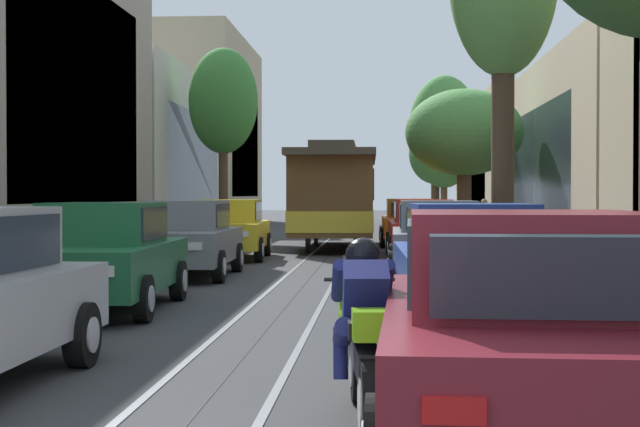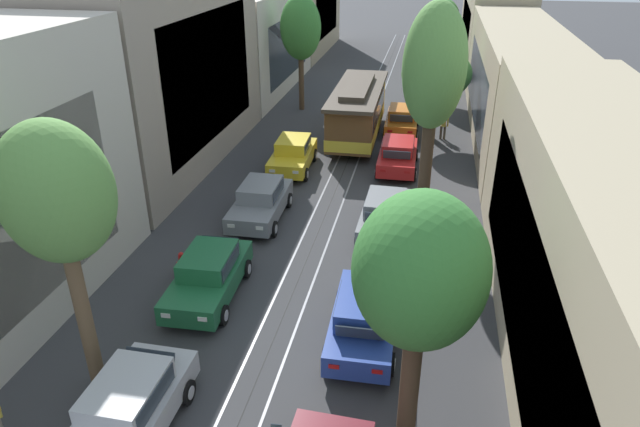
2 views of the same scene
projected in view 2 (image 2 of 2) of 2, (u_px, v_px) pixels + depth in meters
The scene contains 22 objects.
ground_plane at pixel (353, 148), 31.29m from camera, with size 160.00×160.00×0.00m, color #38383A.
trolley_track_rails at pixel (363, 125), 34.94m from camera, with size 1.14×69.52×0.01m.
building_facade_left at pixel (213, 46), 33.62m from camera, with size 5.63×61.22×10.94m.
building_facade_right at pixel (516, 77), 32.64m from camera, with size 4.53×61.22×6.82m.
parked_car_silver_near_left at pixel (127, 411), 13.10m from camera, with size 2.02×4.37×1.58m.
parked_car_green_second_left at pixel (209, 275), 18.27m from camera, with size 2.12×4.41×1.58m.
parked_car_grey_mid_left at pixel (261, 201), 23.26m from camera, with size 2.06×4.39×1.58m.
parked_car_yellow_fourth_left at pixel (293, 154), 28.19m from camera, with size 2.13×4.42×1.58m.
parked_car_blue_second_right at pixel (364, 318), 16.26m from camera, with size 2.07×4.39×1.58m.
parked_car_grey_mid_right at pixel (385, 214), 22.25m from camera, with size 2.05×4.38×1.58m.
parked_car_red_fourth_right at pixel (398, 155), 28.12m from camera, with size 2.04×4.38×1.58m.
parked_car_orange_fifth_right at pixel (402, 120), 33.34m from camera, with size 2.05×4.38×1.58m.
street_tree_kerb_left_near at pixel (57, 197), 12.58m from camera, with size 2.69×2.29×7.27m.
street_tree_kerb_left_second at pixel (301, 29), 35.81m from camera, with size 2.63×2.22×7.29m.
street_tree_kerb_right_near at pixel (420, 273), 11.17m from camera, with size 2.74×2.91×6.44m.
street_tree_kerb_right_second at pixel (434, 72), 20.22m from camera, with size 2.31×2.26×8.72m.
street_tree_kerb_right_mid at pixel (436, 74), 31.06m from camera, with size 3.85×3.45×5.16m.
street_tree_kerb_right_fourth at pixel (438, 36), 38.58m from camera, with size 2.98×2.54×6.75m.
street_tree_kerb_right_far at pixel (442, 19), 48.79m from camera, with size 2.88×2.92×5.67m.
cable_car_trolley at pixel (357, 113), 31.61m from camera, with size 2.65×9.15×3.28m.
pedestrian_on_right_pavement at pixel (444, 124), 32.24m from camera, with size 0.55×0.38×1.58m.
fire_hydrant at pixel (182, 263), 19.67m from camera, with size 0.40×0.22×0.84m.
Camera 2 is at (3.88, -4.80, 10.77)m, focal length 31.69 mm.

